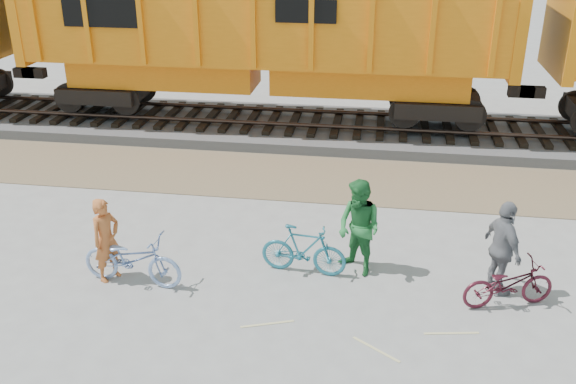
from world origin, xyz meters
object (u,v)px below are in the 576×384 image
(hopper_car_center, at_px, (264,32))
(bicycle_blue, at_px, (132,259))
(bicycle_teal, at_px, (304,250))
(bicycle_maroon, at_px, (509,284))
(person_woman, at_px, (503,249))
(person_man, at_px, (359,228))
(person_solo, at_px, (106,240))

(hopper_car_center, distance_m, bicycle_blue, 9.29)
(hopper_car_center, xyz_separation_m, bicycle_teal, (2.22, -8.08, -2.52))
(bicycle_maroon, bearing_deg, person_woman, -3.90)
(bicycle_maroon, height_order, person_woman, person_woman)
(bicycle_teal, bearing_deg, bicycle_maroon, -92.57)
(bicycle_teal, relative_size, bicycle_maroon, 0.99)
(bicycle_blue, bearing_deg, person_woman, -78.41)
(person_man, bearing_deg, person_solo, -127.88)
(bicycle_blue, xyz_separation_m, bicycle_maroon, (6.63, 0.28, -0.07))
(hopper_car_center, xyz_separation_m, person_man, (3.22, -7.88, -2.08))
(bicycle_maroon, relative_size, person_woman, 0.92)
(bicycle_teal, relative_size, person_man, 0.88)
(person_solo, bearing_deg, bicycle_teal, -51.75)
(person_solo, bearing_deg, person_woman, -58.69)
(hopper_car_center, distance_m, person_man, 8.76)
(hopper_car_center, bearing_deg, bicycle_blue, -95.14)
(bicycle_blue, bearing_deg, hopper_car_center, 0.51)
(hopper_car_center, bearing_deg, person_man, -67.79)
(hopper_car_center, height_order, person_solo, hopper_car_center)
(person_man, height_order, person_woman, person_man)
(bicycle_teal, bearing_deg, bicycle_blue, 111.33)
(bicycle_maroon, relative_size, person_solo, 1.02)
(person_woman, bearing_deg, bicycle_teal, 64.81)
(bicycle_maroon, distance_m, person_woman, 0.62)
(bicycle_blue, relative_size, person_woman, 1.07)
(hopper_car_center, height_order, person_man, hopper_car_center)
(bicycle_teal, height_order, bicycle_maroon, bicycle_teal)
(hopper_car_center, relative_size, person_solo, 8.74)
(bicycle_teal, xyz_separation_m, person_woman, (3.51, -0.15, 0.40))
(person_solo, bearing_deg, person_man, -51.82)
(bicycle_blue, relative_size, person_solo, 1.19)
(bicycle_teal, distance_m, person_solo, 3.61)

